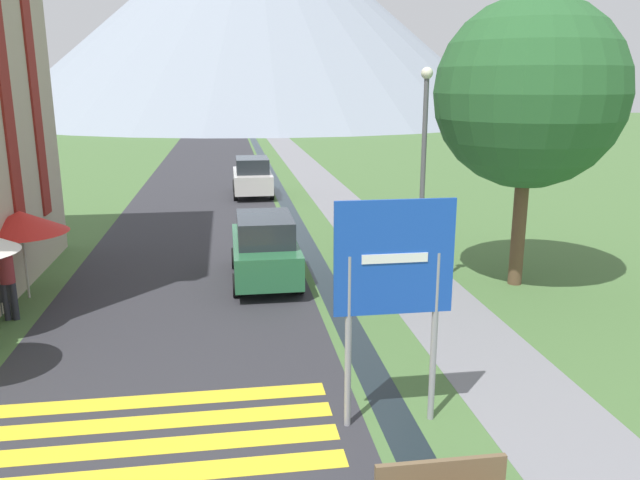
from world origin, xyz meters
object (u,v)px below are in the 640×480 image
at_px(road_sign, 394,279).
at_px(tree_by_path, 530,94).
at_px(cafe_umbrella_rear_red, 20,222).
at_px(streetlamp, 423,166).
at_px(parked_car_near, 265,248).
at_px(cafe_chair_far_left, 3,297).
at_px(parked_car_far, 252,177).
at_px(person_standing_terrace, 7,279).

height_order(road_sign, tree_by_path, tree_by_path).
relative_size(cafe_umbrella_rear_red, streetlamp, 0.40).
bearing_deg(parked_car_near, cafe_chair_far_left, -161.88).
xyz_separation_m(parked_car_far, streetlamp, (3.53, -14.95, 2.37)).
xyz_separation_m(parked_car_far, cafe_umbrella_rear_red, (-6.17, -13.78, 1.03)).
xyz_separation_m(road_sign, cafe_chair_far_left, (-7.50, 5.63, -1.86)).
bearing_deg(parked_car_far, tree_by_path, -66.39).
height_order(road_sign, cafe_chair_far_left, road_sign).
relative_size(road_sign, parked_car_near, 0.88).
xyz_separation_m(road_sign, person_standing_terrace, (-7.34, 5.55, -1.40)).
height_order(parked_car_near, parked_car_far, same).
bearing_deg(person_standing_terrace, road_sign, -37.09).
xyz_separation_m(road_sign, tree_by_path, (5.10, 6.34, 2.58)).
bearing_deg(cafe_umbrella_rear_red, parked_car_far, 65.88).
relative_size(cafe_chair_far_left, cafe_umbrella_rear_red, 0.38).
distance_m(parked_car_near, person_standing_terrace, 6.21).
xyz_separation_m(cafe_chair_far_left, person_standing_terrace, (0.16, -0.07, 0.46)).
height_order(cafe_chair_far_left, streetlamp, streetlamp).
xyz_separation_m(cafe_umbrella_rear_red, person_standing_terrace, (0.07, -1.51, -0.96)).
bearing_deg(cafe_umbrella_rear_red, road_sign, -43.63).
bearing_deg(person_standing_terrace, parked_car_near, 19.23).
bearing_deg(tree_by_path, parked_car_near, 169.21).
distance_m(parked_car_far, cafe_umbrella_rear_red, 15.14).
height_order(road_sign, parked_car_far, road_sign).
relative_size(parked_car_far, tree_by_path, 0.54).
bearing_deg(parked_car_far, streetlamp, -76.70).
height_order(parked_car_far, cafe_umbrella_rear_red, cafe_umbrella_rear_red).
xyz_separation_m(parked_car_near, person_standing_terrace, (-5.86, -2.05, 0.07)).
height_order(cafe_umbrella_rear_red, streetlamp, streetlamp).
height_order(streetlamp, tree_by_path, tree_by_path).
relative_size(parked_car_near, parked_car_far, 1.02).
bearing_deg(road_sign, cafe_umbrella_rear_red, 136.37).
bearing_deg(tree_by_path, parked_car_far, 113.61).
xyz_separation_m(cafe_chair_far_left, streetlamp, (9.80, 0.28, 2.76)).
distance_m(road_sign, person_standing_terrace, 9.31).
distance_m(parked_car_near, tree_by_path, 7.82).
height_order(person_standing_terrace, tree_by_path, tree_by_path).
relative_size(parked_car_far, cafe_chair_far_left, 4.67).
relative_size(person_standing_terrace, tree_by_path, 0.23).
bearing_deg(parked_car_far, cafe_chair_far_left, -112.35).
relative_size(cafe_chair_far_left, tree_by_path, 0.12).
relative_size(road_sign, parked_car_far, 0.90).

